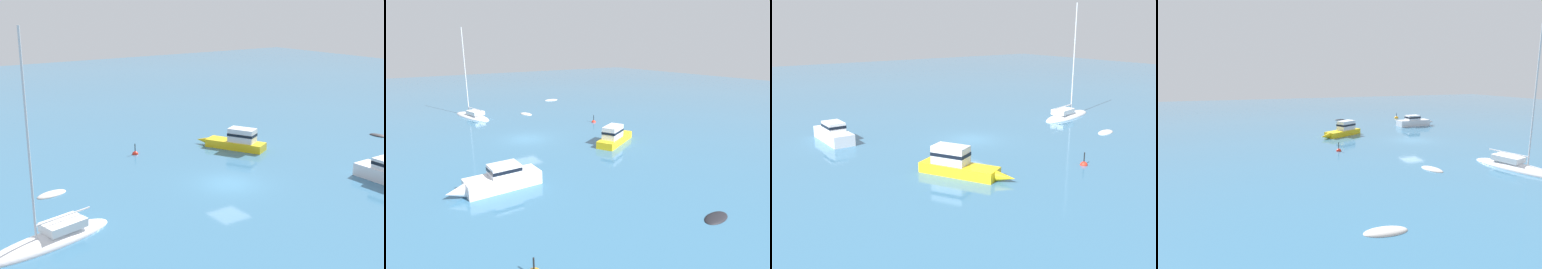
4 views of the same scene
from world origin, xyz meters
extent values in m
plane|color=teal|center=(0.00, 0.00, 0.00)|extent=(160.00, 160.00, 0.00)
ellipsoid|color=silver|center=(-5.19, -11.58, 0.00)|extent=(1.57, 2.41, 0.41)
ellipsoid|color=silver|center=(-13.99, -20.07, 0.00)|extent=(2.52, 1.27, 0.40)
ellipsoid|color=white|center=(1.77, -14.11, 0.00)|extent=(3.93, 8.20, 1.00)
cube|color=white|center=(1.55, -13.18, 0.75)|extent=(2.03, 2.66, 0.50)
cylinder|color=silver|center=(1.95, -14.88, 6.20)|extent=(0.13, 0.13, 11.41)
cylinder|color=silver|center=(1.55, -13.14, 1.25)|extent=(0.91, 3.49, 0.10)
cube|color=yellow|center=(-6.97, 6.17, 0.35)|extent=(5.53, 3.97, 0.70)
cone|color=yellow|center=(-9.90, 4.63, 0.35)|extent=(1.51, 1.24, 0.70)
cube|color=silver|center=(-6.41, 6.46, 1.31)|extent=(2.71, 2.28, 1.23)
cube|color=black|center=(-6.41, 6.46, 1.38)|extent=(2.76, 2.33, 0.24)
ellipsoid|color=black|center=(-2.42, 20.73, 0.00)|extent=(2.09, 1.23, 0.32)
cube|color=white|center=(6.37, 10.02, 0.48)|extent=(5.21, 1.82, 0.97)
cone|color=white|center=(9.56, 10.04, 0.48)|extent=(1.31, 0.98, 0.97)
cube|color=silver|center=(6.24, 10.02, 1.34)|extent=(2.07, 1.44, 0.75)
cube|color=black|center=(6.24, 10.02, 1.38)|extent=(2.11, 1.48, 0.24)
sphere|color=red|center=(-10.45, -2.27, 0.00)|extent=(0.54, 0.54, 0.54)
cylinder|color=black|center=(-10.45, -2.27, 0.61)|extent=(0.08, 0.08, 0.68)
cylinder|color=black|center=(8.50, 19.31, 0.67)|extent=(0.08, 0.08, 0.58)
camera|label=1|loc=(27.72, -22.04, 13.11)|focal=47.73mm
camera|label=2|loc=(13.29, 29.98, 9.68)|focal=29.75mm
camera|label=3|loc=(-30.09, 22.13, 9.86)|focal=41.43mm
camera|label=4|loc=(-21.06, -33.51, 7.87)|focal=29.72mm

